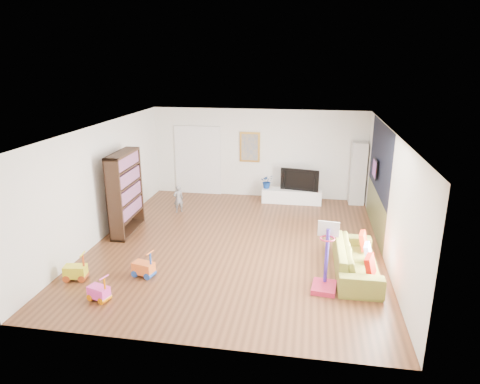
% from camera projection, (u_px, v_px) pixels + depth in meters
% --- Properties ---
extents(floor, '(6.50, 7.50, 0.00)m').
position_uv_depth(floor, '(237.00, 244.00, 9.96)').
color(floor, brown).
rests_on(floor, ground).
extents(ceiling, '(6.50, 7.50, 0.00)m').
position_uv_depth(ceiling, '(237.00, 129.00, 9.15)').
color(ceiling, white).
rests_on(ceiling, ground).
extents(wall_back, '(6.50, 0.00, 2.70)m').
position_uv_depth(wall_back, '(258.00, 154.00, 13.08)').
color(wall_back, silver).
rests_on(wall_back, ground).
extents(wall_front, '(6.50, 0.00, 2.70)m').
position_uv_depth(wall_front, '(191.00, 265.00, 6.02)').
color(wall_front, white).
rests_on(wall_front, ground).
extents(wall_left, '(0.00, 7.50, 2.70)m').
position_uv_depth(wall_left, '(101.00, 182.00, 10.07)').
color(wall_left, silver).
rests_on(wall_left, ground).
extents(wall_right, '(0.00, 7.50, 2.70)m').
position_uv_depth(wall_right, '(388.00, 196.00, 9.04)').
color(wall_right, silver).
rests_on(wall_right, ground).
extents(navy_accent, '(0.01, 3.20, 1.70)m').
position_uv_depth(navy_accent, '(380.00, 158.00, 10.21)').
color(navy_accent, black).
rests_on(navy_accent, wall_right).
extents(olive_wainscot, '(0.01, 3.20, 1.00)m').
position_uv_depth(olive_wainscot, '(375.00, 211.00, 10.62)').
color(olive_wainscot, brown).
rests_on(olive_wainscot, wall_right).
extents(doorway, '(1.45, 0.06, 2.10)m').
position_uv_depth(doorway, '(198.00, 161.00, 13.43)').
color(doorway, white).
rests_on(doorway, ground).
extents(painting_back, '(0.62, 0.06, 0.92)m').
position_uv_depth(painting_back, '(250.00, 147.00, 13.02)').
color(painting_back, gold).
rests_on(painting_back, wall_back).
extents(artwork_right, '(0.04, 0.56, 0.46)m').
position_uv_depth(artwork_right, '(375.00, 168.00, 10.50)').
color(artwork_right, '#7F3F8C').
rests_on(artwork_right, wall_right).
extents(media_console, '(1.76, 0.45, 0.41)m').
position_uv_depth(media_console, '(292.00, 196.00, 12.76)').
color(media_console, white).
rests_on(media_console, ground).
extents(tall_cabinet, '(0.43, 0.43, 1.85)m').
position_uv_depth(tall_cabinet, '(358.00, 173.00, 12.49)').
color(tall_cabinet, silver).
rests_on(tall_cabinet, ground).
extents(bookshelf, '(0.40, 1.39, 2.01)m').
position_uv_depth(bookshelf, '(125.00, 193.00, 10.40)').
color(bookshelf, '#301D12').
rests_on(bookshelf, ground).
extents(sofa, '(0.84, 2.09, 0.61)m').
position_uv_depth(sofa, '(356.00, 260.00, 8.50)').
color(sofa, olive).
rests_on(sofa, ground).
extents(basketball_hoop, '(0.50, 0.59, 1.30)m').
position_uv_depth(basketball_hoop, '(326.00, 258.00, 7.80)').
color(basketball_hoop, '#B21D3D').
rests_on(basketball_hoop, ground).
extents(ride_on_yellow, '(0.45, 0.32, 0.56)m').
position_uv_depth(ride_on_yellow, '(75.00, 267.00, 8.28)').
color(ride_on_yellow, yellow).
rests_on(ride_on_yellow, ground).
extents(ride_on_orange, '(0.46, 0.34, 0.55)m').
position_uv_depth(ride_on_orange, '(143.00, 263.00, 8.42)').
color(ride_on_orange, orange).
rests_on(ride_on_orange, ground).
extents(ride_on_pink, '(0.43, 0.33, 0.50)m').
position_uv_depth(ride_on_pink, '(98.00, 288.00, 7.58)').
color(ride_on_pink, '#F43BB2').
rests_on(ride_on_pink, ground).
extents(child, '(0.34, 0.32, 0.78)m').
position_uv_depth(child, '(178.00, 199.00, 11.92)').
color(child, slate).
rests_on(child, ground).
extents(tv, '(1.14, 0.35, 0.65)m').
position_uv_depth(tv, '(300.00, 179.00, 12.61)').
color(tv, black).
rests_on(tv, media_console).
extents(vase_plant, '(0.44, 0.41, 0.42)m').
position_uv_depth(vase_plant, '(267.00, 181.00, 12.78)').
color(vase_plant, navy).
rests_on(vase_plant, media_console).
extents(pillow_left, '(0.21, 0.40, 0.38)m').
position_uv_depth(pillow_left, '(370.00, 266.00, 7.88)').
color(pillow_left, '#AF1006').
rests_on(pillow_left, sofa).
extents(pillow_center, '(0.16, 0.36, 0.35)m').
position_uv_depth(pillow_center, '(368.00, 252.00, 8.42)').
color(pillow_center, white).
rests_on(pillow_center, sofa).
extents(pillow_right, '(0.17, 0.38, 0.36)m').
position_uv_depth(pillow_right, '(363.00, 241.00, 8.96)').
color(pillow_right, red).
rests_on(pillow_right, sofa).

